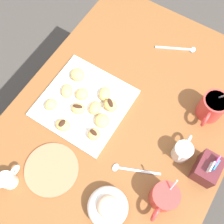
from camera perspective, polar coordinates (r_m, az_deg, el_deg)
The scene contains 27 objects.
ground_plane at distance 1.67m, azimuth 1.59°, elevation -10.57°, with size 8.00×8.00×0.00m, color #423D38.
dining_table at distance 1.10m, azimuth 2.37°, elevation -3.76°, with size 1.07×0.76×0.72m.
pastry_plate_square at distance 1.00m, azimuth -5.78°, elevation 1.83°, with size 0.30×0.30×0.02m, color silver.
coffee_mug_red_left at distance 1.00m, azimuth 20.09°, elevation 1.03°, with size 0.13×0.09×0.15m.
coffee_mug_red_right at distance 0.88m, azimuth 10.74°, elevation -17.09°, with size 0.12×0.08×0.14m.
cream_pitcher_white at distance 0.93m, azimuth 14.46°, elevation -7.85°, with size 0.10×0.06×0.07m.
sugar_caddy at distance 0.93m, azimuth 19.13°, elevation -11.09°, with size 0.09×0.07×0.11m.
ice_cream_bowl at distance 0.87m, azimuth -0.88°, elevation -19.12°, with size 0.13×0.13×0.09m.
chocolate_sauce_pitcher at distance 0.95m, azimuth -20.88°, elevation -13.02°, with size 0.09×0.05×0.06m.
saucer_coral_left at distance 0.94m, azimuth -12.44°, elevation -11.60°, with size 0.18×0.18×0.01m, color #E5704C.
loose_spoon_near_saucer at distance 1.16m, azimuth 14.13°, elevation 12.62°, with size 0.09×0.15×0.01m.
loose_spoon_by_plate at distance 0.92m, azimuth 3.76°, elevation -11.86°, with size 0.08×0.15×0.01m.
beignet_0 at distance 0.92m, azimuth -3.77°, elevation -4.67°, with size 0.04×0.04×0.03m, color #E5B260.
chocolate_drizzle_0 at distance 0.91m, azimuth -3.84°, elevation -4.28°, with size 0.03×0.02×0.01m, color #381E11.
beignet_1 at distance 1.00m, azimuth -9.35°, elevation 4.35°, with size 0.04×0.06×0.03m, color #E5B260.
beignet_2 at distance 0.96m, azimuth -0.20°, elevation 1.58°, with size 0.05×0.04×0.04m, color #E5B260.
chocolate_drizzle_2 at distance 0.94m, azimuth -0.21°, elevation 2.12°, with size 0.04×0.01×0.01m, color #381E11.
beignet_3 at distance 1.03m, azimuth -7.15°, elevation 7.72°, with size 0.06×0.05×0.04m, color #E5B260.
beignet_4 at distance 0.94m, azimuth -2.05°, elevation -1.84°, with size 0.05×0.05×0.03m, color #E5B260.
beignet_5 at distance 0.99m, azimuth -6.23°, elevation 3.70°, with size 0.05×0.05×0.03m, color #E5B260.
beignet_6 at distance 0.99m, azimuth -12.58°, elevation 1.51°, with size 0.04×0.05×0.03m, color #E5B260.
beignet_7 at distance 0.98m, azimuth -1.50°, elevation 3.81°, with size 0.04×0.05×0.03m, color #E5B260.
beignet_8 at distance 0.95m, azimuth -10.16°, elevation -2.73°, with size 0.04×0.05×0.04m, color #E5B260.
chocolate_drizzle_8 at distance 0.93m, azimuth -10.35°, elevation -2.31°, with size 0.03×0.02×0.01m, color #381E11.
beignet_9 at distance 0.96m, azimuth -7.00°, elevation 0.71°, with size 0.05×0.04×0.03m, color #E5B260.
chocolate_drizzle_9 at distance 0.95m, azimuth -7.12°, elevation 1.17°, with size 0.03×0.01×0.01m, color #381E11.
beignet_10 at distance 0.96m, azimuth -3.53°, elevation 0.87°, with size 0.04×0.05×0.03m, color #E5B260.
Camera 1 is at (0.34, 0.16, 1.63)m, focal length 43.95 mm.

